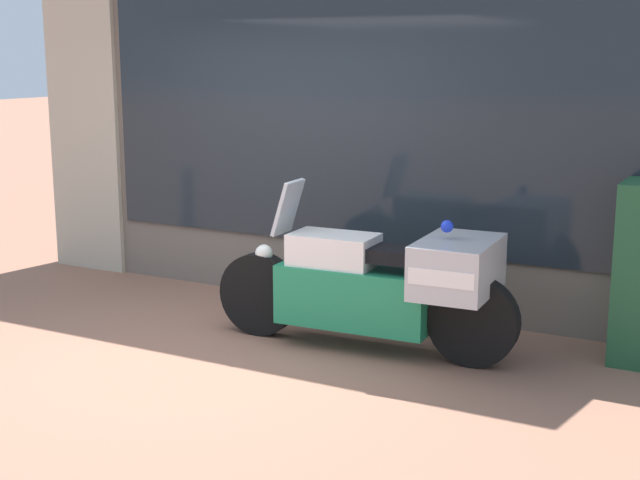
% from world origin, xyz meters
% --- Properties ---
extents(ground_plane, '(60.00, 60.00, 0.00)m').
position_xyz_m(ground_plane, '(0.00, 0.00, 0.00)').
color(ground_plane, '#8E604C').
extents(shop_building, '(5.99, 0.55, 3.65)m').
position_xyz_m(shop_building, '(-0.40, 2.00, 1.83)').
color(shop_building, '#6B6056').
rests_on(shop_building, ground).
extents(window_display, '(4.67, 0.30, 1.96)m').
position_xyz_m(window_display, '(0.36, 2.03, 0.47)').
color(window_display, slate).
rests_on(window_display, ground).
extents(paramedic_motorcycle, '(2.38, 0.81, 1.25)m').
position_xyz_m(paramedic_motorcycle, '(1.22, 0.79, 0.54)').
color(paramedic_motorcycle, black).
rests_on(paramedic_motorcycle, ground).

